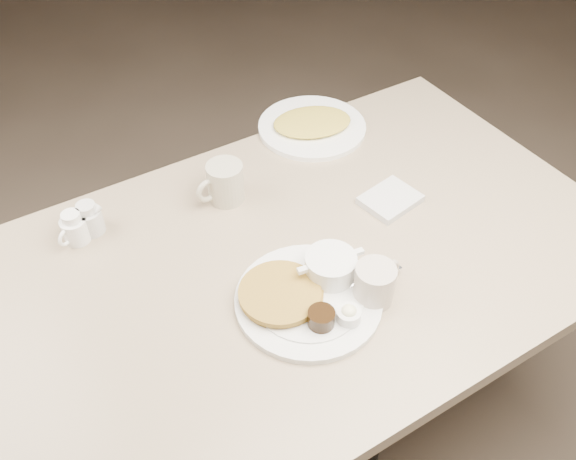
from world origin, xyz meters
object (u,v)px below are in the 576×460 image
coffee_mug_far (224,183)px  creamer_left (74,228)px  diner_table (292,305)px  coffee_mug_near (375,283)px  hash_plate (312,125)px  main_plate (309,291)px  creamer_right (89,219)px

coffee_mug_far → creamer_left: 0.36m
diner_table → coffee_mug_near: coffee_mug_near is taller
coffee_mug_near → hash_plate: coffee_mug_near is taller
main_plate → coffee_mug_near: size_ratio=3.07×
diner_table → main_plate: (-0.03, -0.12, 0.19)m
main_plate → coffee_mug_far: 0.37m
diner_table → coffee_mug_near: bearing=-65.3°
main_plate → coffee_mug_far: coffee_mug_far is taller
creamer_left → creamer_right: size_ratio=1.03×
coffee_mug_near → hash_plate: bearing=69.1°
diner_table → creamer_left: bearing=142.0°
creamer_left → hash_plate: (0.70, 0.08, -0.02)m
coffee_mug_near → creamer_right: 0.67m
coffee_mug_near → creamer_right: coffee_mug_near is taller
coffee_mug_far → hash_plate: coffee_mug_far is taller
coffee_mug_near → coffee_mug_far: size_ratio=0.97×
diner_table → creamer_right: bearing=138.0°
diner_table → creamer_right: size_ratio=18.60×
hash_plate → creamer_right: bearing=-173.8°
diner_table → coffee_mug_far: 0.34m
coffee_mug_near → creamer_right: bearing=131.0°
creamer_left → diner_table: bearing=-38.0°
hash_plate → coffee_mug_near: bearing=-110.9°
main_plate → hash_plate: 0.61m
diner_table → hash_plate: hash_plate is taller
coffee_mug_far → creamer_right: coffee_mug_far is taller
diner_table → creamer_left: 0.54m
creamer_left → creamer_right: 0.04m
creamer_left → creamer_right: bearing=19.4°
diner_table → main_plate: main_plate is taller
main_plate → coffee_mug_near: (0.12, -0.07, 0.02)m
main_plate → hash_plate: bearing=56.4°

